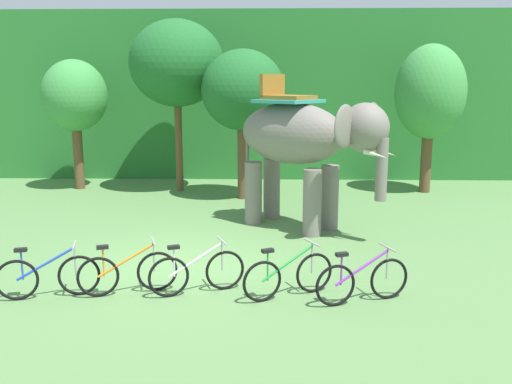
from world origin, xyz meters
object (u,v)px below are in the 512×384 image
(tree_left, at_px, (430,93))
(bike_purple, at_px, (362,280))
(tree_center, at_px, (177,64))
(bike_orange, at_px, (128,272))
(bike_white, at_px, (197,272))
(tree_right, at_px, (75,97))
(tree_center_left, at_px, (243,91))
(elephant, at_px, (303,140))
(bike_blue, at_px, (48,276))
(bike_green, at_px, (288,275))

(tree_left, xyz_separation_m, bike_purple, (-3.56, -9.36, -2.84))
(tree_center, relative_size, bike_orange, 3.37)
(bike_white, xyz_separation_m, bike_purple, (2.79, -0.34, 0.00))
(tree_right, relative_size, tree_center_left, 0.95)
(tree_center, xyz_separation_m, tree_center_left, (2.18, -1.16, -0.85))
(tree_left, bearing_deg, elephant, -132.67)
(tree_left, relative_size, elephant, 1.22)
(bike_blue, distance_m, bike_white, 2.51)
(bike_white, bearing_deg, tree_left, 54.86)
(tree_right, distance_m, tree_center_left, 5.82)
(tree_right, xyz_separation_m, bike_blue, (2.71, -9.59, -2.70))
(tree_right, xyz_separation_m, bike_purple, (8.00, -9.66, -2.70))
(tree_left, height_order, bike_orange, tree_left)
(tree_center_left, xyz_separation_m, bike_green, (1.15, -8.03, -2.91))
(tree_center_left, bearing_deg, bike_white, -93.10)
(tree_center, bearing_deg, bike_orange, -86.50)
(tree_center_left, relative_size, tree_left, 0.96)
(tree_center, xyz_separation_m, bike_white, (1.75, -9.06, -3.75))
(tree_center_left, relative_size, elephant, 1.17)
(tree_center, height_order, bike_blue, tree_center)
(tree_center, height_order, tree_left, tree_center)
(tree_left, bearing_deg, bike_blue, -133.62)
(tree_center_left, height_order, bike_orange, tree_center_left)
(bike_green, bearing_deg, elephant, 84.03)
(tree_center_left, bearing_deg, tree_center, 151.92)
(bike_green, bearing_deg, bike_white, 175.30)
(elephant, height_order, bike_purple, elephant)
(bike_blue, relative_size, bike_green, 1.07)
(bike_green, relative_size, bike_purple, 0.96)
(tree_right, height_order, elephant, tree_right)
(tree_center_left, bearing_deg, tree_right, 165.76)
(elephant, height_order, bike_green, elephant)
(bike_blue, xyz_separation_m, bike_purple, (5.29, -0.07, 0.00))
(tree_center_left, distance_m, bike_blue, 9.14)
(tree_right, bearing_deg, bike_purple, -50.39)
(bike_blue, bearing_deg, bike_green, 1.90)
(tree_center, height_order, bike_orange, tree_center)
(tree_center, distance_m, tree_left, 8.15)
(bike_orange, bearing_deg, tree_center, 93.50)
(tree_center, xyz_separation_m, bike_purple, (4.54, -9.40, -3.75))
(tree_right, relative_size, bike_white, 2.68)
(tree_center, distance_m, bike_green, 10.47)
(bike_blue, bearing_deg, elephant, 45.45)
(elephant, bearing_deg, bike_green, -95.97)
(elephant, bearing_deg, bike_purple, -80.91)
(bike_white, relative_size, bike_green, 1.03)
(bike_white, bearing_deg, tree_center_left, 86.90)
(bike_blue, height_order, bike_white, same)
(elephant, bearing_deg, tree_right, 145.52)
(tree_left, xyz_separation_m, bike_green, (-4.77, -9.15, -2.84))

